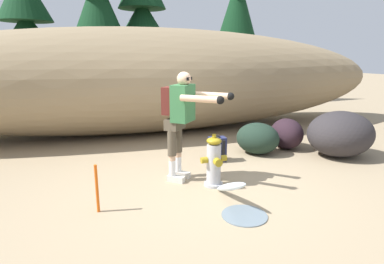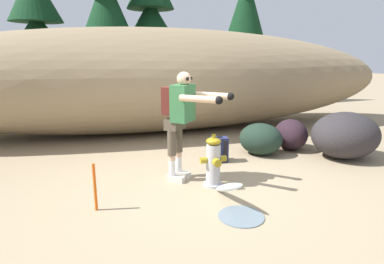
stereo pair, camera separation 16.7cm
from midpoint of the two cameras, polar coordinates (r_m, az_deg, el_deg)
The scene contains 13 objects.
ground_plane at distance 4.78m, azimuth 2.10°, elevation -9.49°, with size 56.00×56.00×0.04m, color #998466.
dirt_embankment at distance 8.00m, azimuth -6.31°, elevation 9.13°, with size 13.09×3.20×2.50m, color #897556.
fire_hydrant at distance 4.60m, azimuth 4.88°, elevation -5.45°, with size 0.38×0.33×0.77m.
hydrant_water_jet at distance 4.10m, azimuth 8.26°, elevation -11.08°, with size 0.54×1.11×0.48m.
utility_worker at distance 4.64m, azimuth -0.85°, elevation 3.37°, with size 0.98×0.94×1.63m.
spare_backpack at distance 5.72m, azimuth 5.68°, elevation -3.15°, with size 0.32×0.31×0.47m.
boulder_large at distance 6.52m, azimuth 26.34°, elevation -0.52°, with size 1.24×1.09×0.85m, color #2D292B.
boulder_mid at distance 6.74m, azimuth 17.92°, elevation -0.41°, with size 0.79×0.64×0.61m, color black.
boulder_small at distance 6.23m, azimuth 12.92°, elevation -1.23°, with size 0.82×0.69×0.60m, color #1C2D22.
pine_tree_far_left at distance 13.49m, azimuth -25.56°, elevation 15.94°, with size 2.92×2.92×4.91m.
pine_tree_left at distance 12.70m, azimuth -14.70°, elevation 21.83°, with size 2.49×2.49×6.74m.
pine_tree_center at distance 13.58m, azimuth -7.00°, elevation 19.55°, with size 2.89×2.89×5.59m.
survey_stake at distance 4.05m, azimuth -15.81°, elevation -9.48°, with size 0.04×0.04×0.60m, color #E55914.
Camera 2 is at (-1.33, -4.20, 1.84)m, focal length 29.86 mm.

